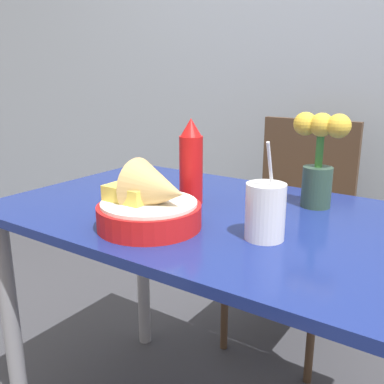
% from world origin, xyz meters
% --- Properties ---
extents(wall_window, '(7.00, 0.06, 2.60)m').
position_xyz_m(wall_window, '(0.00, 1.10, 1.30)').
color(wall_window, '#9EA8B7').
rests_on(wall_window, ground_plane).
extents(dining_table, '(1.15, 0.71, 0.76)m').
position_xyz_m(dining_table, '(0.00, 0.00, 0.64)').
color(dining_table, navy).
rests_on(dining_table, ground_plane).
extents(chair_far_window, '(0.40, 0.40, 0.93)m').
position_xyz_m(chair_far_window, '(-0.03, 0.72, 0.55)').
color(chair_far_window, '#473323').
rests_on(chair_far_window, ground_plane).
extents(food_basket, '(0.24, 0.24, 0.16)m').
position_xyz_m(food_basket, '(-0.05, -0.19, 0.82)').
color(food_basket, red).
rests_on(food_basket, dining_table).
extents(ketchup_bottle, '(0.06, 0.06, 0.23)m').
position_xyz_m(ketchup_bottle, '(-0.09, 0.03, 0.87)').
color(ketchup_bottle, red).
rests_on(ketchup_bottle, dining_table).
extents(drink_cup, '(0.09, 0.09, 0.22)m').
position_xyz_m(drink_cup, '(0.19, -0.10, 0.82)').
color(drink_cup, silver).
rests_on(drink_cup, dining_table).
extents(flower_vase, '(0.15, 0.08, 0.25)m').
position_xyz_m(flower_vase, '(0.21, 0.19, 0.90)').
color(flower_vase, '#2D4738').
rests_on(flower_vase, dining_table).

